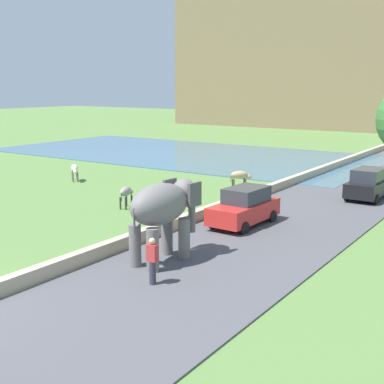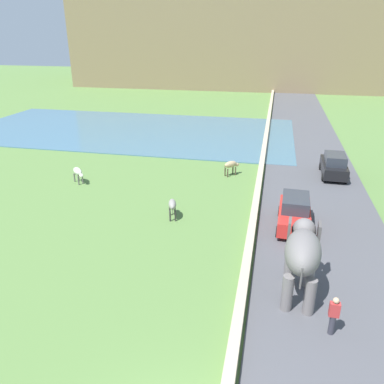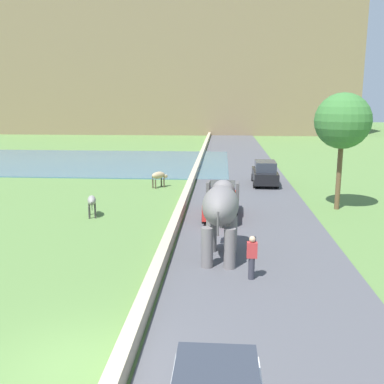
{
  "view_description": "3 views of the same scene",
  "coord_description": "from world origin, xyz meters",
  "px_view_note": "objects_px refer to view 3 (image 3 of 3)",
  "views": [
    {
      "loc": [
        14.63,
        -7.21,
        6.43
      ],
      "look_at": [
        1.15,
        12.72,
        1.5
      ],
      "focal_mm": 49.0,
      "sensor_mm": 36.0,
      "label": 1
    },
    {
      "loc": [
        1.92,
        -6.23,
        10.17
      ],
      "look_at": [
        -2.25,
        12.99,
        1.92
      ],
      "focal_mm": 35.81,
      "sensor_mm": 36.0,
      "label": 2
    },
    {
      "loc": [
        3.48,
        -9.03,
        6.28
      ],
      "look_at": [
        1.99,
        12.04,
        1.72
      ],
      "focal_mm": 40.88,
      "sensor_mm": 36.0,
      "label": 3
    }
  ],
  "objects_px": {
    "cow_grey": "(92,201)",
    "cow_tan": "(159,176)",
    "person_beside_elephant": "(252,257)",
    "car_red": "(221,201)",
    "elephant": "(221,209)",
    "car_black": "(265,173)"
  },
  "relations": [
    {
      "from": "car_red",
      "to": "elephant",
      "type": "bearing_deg",
      "value": -89.89
    },
    {
      "from": "elephant",
      "to": "car_black",
      "type": "xyz_separation_m",
      "value": [
        3.13,
        15.21,
        -1.14
      ]
    },
    {
      "from": "car_black",
      "to": "cow_grey",
      "type": "bearing_deg",
      "value": -137.2
    },
    {
      "from": "car_black",
      "to": "cow_tan",
      "type": "xyz_separation_m",
      "value": [
        -7.6,
        -1.39,
        -0.06
      ]
    },
    {
      "from": "person_beside_elephant",
      "to": "cow_tan",
      "type": "bearing_deg",
      "value": 109.29
    },
    {
      "from": "person_beside_elephant",
      "to": "cow_tan",
      "type": "relative_size",
      "value": 1.32
    },
    {
      "from": "car_red",
      "to": "cow_tan",
      "type": "bearing_deg",
      "value": 120.28
    },
    {
      "from": "cow_tan",
      "to": "elephant",
      "type": "bearing_deg",
      "value": -72.08
    },
    {
      "from": "car_red",
      "to": "car_black",
      "type": "bearing_deg",
      "value": 70.77
    },
    {
      "from": "elephant",
      "to": "car_red",
      "type": "distance_m",
      "value": 6.29
    },
    {
      "from": "elephant",
      "to": "cow_grey",
      "type": "distance_m",
      "value": 9.18
    },
    {
      "from": "car_black",
      "to": "cow_tan",
      "type": "relative_size",
      "value": 3.26
    },
    {
      "from": "car_red",
      "to": "cow_tan",
      "type": "relative_size",
      "value": 3.29
    },
    {
      "from": "cow_grey",
      "to": "cow_tan",
      "type": "bearing_deg",
      "value": 72.66
    },
    {
      "from": "elephant",
      "to": "car_black",
      "type": "height_order",
      "value": "elephant"
    },
    {
      "from": "elephant",
      "to": "cow_tan",
      "type": "bearing_deg",
      "value": 107.92
    },
    {
      "from": "elephant",
      "to": "cow_tan",
      "type": "relative_size",
      "value": 2.84
    },
    {
      "from": "elephant",
      "to": "person_beside_elephant",
      "type": "distance_m",
      "value": 2.63
    },
    {
      "from": "cow_tan",
      "to": "car_red",
      "type": "bearing_deg",
      "value": -59.72
    },
    {
      "from": "car_red",
      "to": "cow_grey",
      "type": "distance_m",
      "value": 6.95
    },
    {
      "from": "car_red",
      "to": "person_beside_elephant",
      "type": "bearing_deg",
      "value": -82.35
    },
    {
      "from": "person_beside_elephant",
      "to": "car_black",
      "type": "relative_size",
      "value": 0.4
    }
  ]
}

